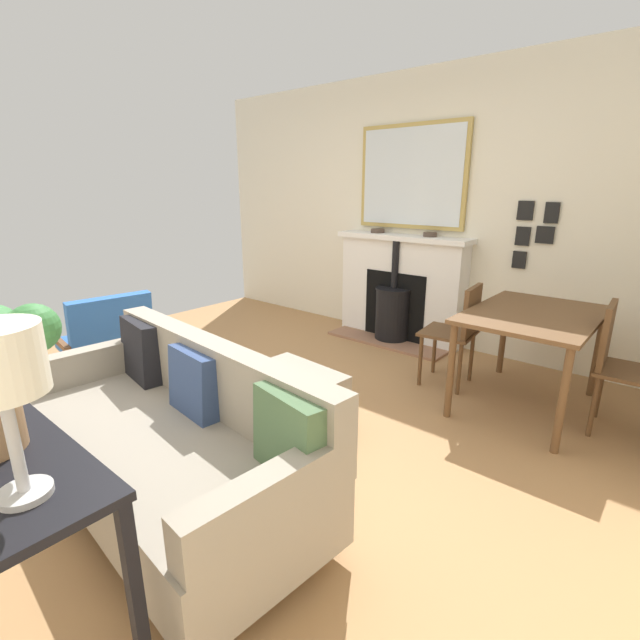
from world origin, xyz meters
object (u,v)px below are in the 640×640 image
mantel_bowl_near (378,230)px  ottoman (284,395)px  fireplace (399,293)px  sofa (172,437)px  mantel_bowl_far (430,234)px  dining_chair_by_back_wall (618,359)px  dining_chair_near_fireplace (459,327)px  armchair_accent (107,336)px  dining_table (533,324)px

mantel_bowl_near → ottoman: bearing=17.9°
fireplace → ottoman: 2.17m
fireplace → sofa: bearing=8.7°
mantel_bowl_far → dining_chair_by_back_wall: (0.79, 1.78, -0.62)m
sofa → ottoman: (-0.89, -0.08, -0.12)m
fireplace → dining_chair_near_fireplace: size_ratio=1.71×
armchair_accent → dining_chair_near_fireplace: 2.79m
fireplace → armchair_accent: fireplace is taller
mantel_bowl_near → dining_chair_near_fireplace: mantel_bowl_near is taller
dining_chair_near_fireplace → mantel_bowl_far: bearing=-138.1°
sofa → dining_chair_by_back_wall: size_ratio=2.26×
fireplace → mantel_bowl_near: mantel_bowl_near is taller
ottoman → armchair_accent: armchair_accent is taller
mantel_bowl_near → dining_chair_near_fireplace: (0.78, 1.31, -0.63)m
fireplace → mantel_bowl_far: (-0.03, 0.29, 0.63)m
sofa → ottoman: sofa is taller
dining_table → armchair_accent: bearing=-55.1°
sofa → ottoman: 0.90m
dining_chair_near_fireplace → dining_table: bearing=89.1°
armchair_accent → dining_chair_by_back_wall: bearing=120.0°
mantel_bowl_far → dining_table: size_ratio=0.12×
mantel_bowl_near → armchair_accent: bearing=-16.6°
mantel_bowl_near → mantel_bowl_far: size_ratio=1.08×
sofa → dining_chair_by_back_wall: dining_chair_by_back_wall is taller
sofa → dining_table: (-2.25, 1.07, 0.29)m
mantel_bowl_far → dining_chair_near_fireplace: (0.78, 0.70, -0.63)m
sofa → dining_table: sofa is taller
sofa → dining_chair_by_back_wall: 2.77m
fireplace → ottoman: bearing=10.2°
fireplace → dining_chair_by_back_wall: size_ratio=1.66×
mantel_bowl_far → dining_table: 1.55m
ottoman → dining_chair_by_back_wall: size_ratio=0.82×
mantel_bowl_far → sofa: size_ratio=0.07×
sofa → armchair_accent: (-0.42, -1.56, 0.10)m
fireplace → sofa: 3.04m
dining_chair_by_back_wall → mantel_bowl_far: bearing=-113.9°
ottoman → dining_table: 1.83m
dining_table → dining_chair_near_fireplace: 0.56m
fireplace → ottoman: (2.12, 0.38, -0.27)m
mantel_bowl_near → dining_table: bearing=67.0°
fireplace → mantel_bowl_near: (-0.03, -0.32, 0.63)m
dining_chair_near_fireplace → dining_chair_by_back_wall: size_ratio=0.97×
armchair_accent → fireplace: bearing=157.1°
sofa → dining_chair_by_back_wall: (-2.25, 1.61, 0.16)m
dining_chair_near_fireplace → dining_chair_by_back_wall: (0.01, 1.08, 0.01)m
dining_table → dining_chair_by_back_wall: 0.56m
fireplace → dining_table: bearing=63.9°
ottoman → fireplace: bearing=-169.8°
fireplace → dining_chair_by_back_wall: 2.21m
ottoman → armchair_accent: bearing=-72.2°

